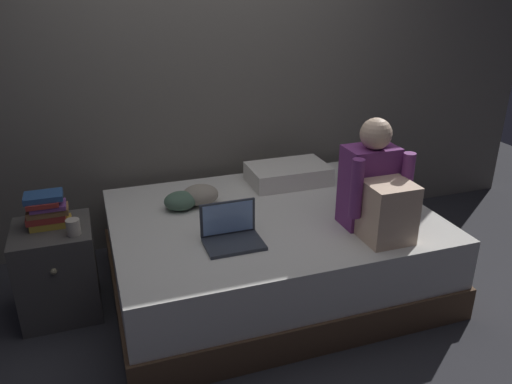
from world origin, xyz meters
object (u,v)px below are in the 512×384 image
(person_sitting, at_px, (376,190))
(mug, at_px, (73,227))
(nightstand, at_px, (58,270))
(book_stack, at_px, (47,211))
(laptop, at_px, (231,233))
(pillow, at_px, (288,174))
(clothes_pile, at_px, (192,197))
(bed, at_px, (271,250))

(person_sitting, height_order, mug, person_sitting)
(nightstand, xyz_separation_m, book_stack, (-0.01, 0.03, 0.38))
(laptop, relative_size, book_stack, 1.34)
(nightstand, xyz_separation_m, pillow, (1.60, 0.31, 0.30))
(person_sitting, bearing_deg, laptop, 171.73)
(pillow, relative_size, mug, 6.22)
(person_sitting, xyz_separation_m, mug, (-1.66, 0.42, -0.16))
(person_sitting, distance_m, pillow, 0.89)
(nightstand, bearing_deg, book_stack, 98.92)
(laptop, bearing_deg, clothes_pile, 100.55)
(nightstand, relative_size, pillow, 1.00)
(person_sitting, bearing_deg, mug, 165.91)
(laptop, bearing_deg, pillow, 48.72)
(person_sitting, distance_m, laptop, 0.86)
(nightstand, xyz_separation_m, clothes_pile, (0.86, 0.13, 0.30))
(bed, relative_size, laptop, 6.25)
(book_stack, bearing_deg, clothes_pile, 6.36)
(person_sitting, xyz_separation_m, clothes_pile, (-0.93, 0.66, -0.19))
(bed, xyz_separation_m, mug, (-1.17, 0.02, 0.35))
(bed, xyz_separation_m, nightstand, (-1.30, 0.14, 0.02))
(nightstand, distance_m, person_sitting, 1.93)
(book_stack, bearing_deg, mug, -48.42)
(bed, distance_m, pillow, 0.63)
(mug, bearing_deg, pillow, 16.38)
(bed, bearing_deg, nightstand, 173.88)
(mug, bearing_deg, clothes_pile, 18.87)
(laptop, distance_m, book_stack, 1.07)
(nightstand, xyz_separation_m, mug, (0.13, -0.12, 0.33))
(clothes_pile, bearing_deg, person_sitting, -35.53)
(person_sitting, height_order, pillow, person_sitting)
(clothes_pile, bearing_deg, mug, -161.13)
(bed, bearing_deg, book_stack, 172.50)
(laptop, relative_size, mug, 3.56)
(book_stack, distance_m, clothes_pile, 0.87)
(pillow, relative_size, clothes_pile, 1.55)
(bed, bearing_deg, person_sitting, -39.17)
(bed, height_order, mug, mug)
(nightstand, bearing_deg, pillow, 11.02)
(pillow, bearing_deg, nightstand, -168.98)
(book_stack, bearing_deg, laptop, -24.94)
(nightstand, xyz_separation_m, person_sitting, (1.79, -0.54, 0.49))
(nightstand, relative_size, laptop, 1.75)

